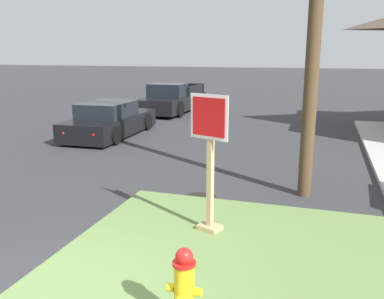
{
  "coord_description": "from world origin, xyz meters",
  "views": [
    {
      "loc": [
        3.07,
        -3.72,
        2.97
      ],
      "look_at": [
        0.85,
        3.29,
        1.23
      ],
      "focal_mm": 38.64,
      "sensor_mm": 36.0,
      "label": 1
    }
  ],
  "objects_px": {
    "stop_sign": "(210,167)",
    "pickup_truck_black": "(172,100)",
    "manhole_cover": "(200,198)",
    "parked_sedan_black": "(110,121)",
    "fire_hydrant": "(184,290)"
  },
  "relations": [
    {
      "from": "fire_hydrant",
      "to": "parked_sedan_black",
      "type": "xyz_separation_m",
      "value": [
        -6.04,
        9.48,
        0.03
      ]
    },
    {
      "from": "parked_sedan_black",
      "to": "fire_hydrant",
      "type": "bearing_deg",
      "value": -57.51
    },
    {
      "from": "parked_sedan_black",
      "to": "pickup_truck_black",
      "type": "bearing_deg",
      "value": 89.45
    },
    {
      "from": "stop_sign",
      "to": "pickup_truck_black",
      "type": "distance_m",
      "value": 14.49
    },
    {
      "from": "manhole_cover",
      "to": "pickup_truck_black",
      "type": "xyz_separation_m",
      "value": [
        -4.94,
        11.73,
        0.61
      ]
    },
    {
      "from": "fire_hydrant",
      "to": "parked_sedan_black",
      "type": "bearing_deg",
      "value": 122.49
    },
    {
      "from": "manhole_cover",
      "to": "stop_sign",
      "type": "bearing_deg",
      "value": -68.64
    },
    {
      "from": "fire_hydrant",
      "to": "pickup_truck_black",
      "type": "distance_m",
      "value": 16.93
    },
    {
      "from": "stop_sign",
      "to": "manhole_cover",
      "type": "height_order",
      "value": "stop_sign"
    },
    {
      "from": "manhole_cover",
      "to": "pickup_truck_black",
      "type": "bearing_deg",
      "value": 112.83
    },
    {
      "from": "stop_sign",
      "to": "pickup_truck_black",
      "type": "height_order",
      "value": "stop_sign"
    },
    {
      "from": "pickup_truck_black",
      "to": "parked_sedan_black",
      "type": "bearing_deg",
      "value": -90.55
    },
    {
      "from": "manhole_cover",
      "to": "pickup_truck_black",
      "type": "height_order",
      "value": "pickup_truck_black"
    },
    {
      "from": "manhole_cover",
      "to": "parked_sedan_black",
      "type": "xyz_separation_m",
      "value": [
        -5.0,
        5.37,
        0.53
      ]
    },
    {
      "from": "stop_sign",
      "to": "pickup_truck_black",
      "type": "relative_size",
      "value": 0.44
    }
  ]
}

